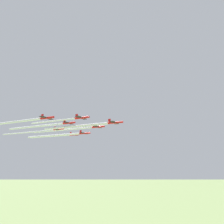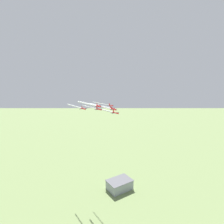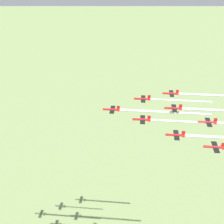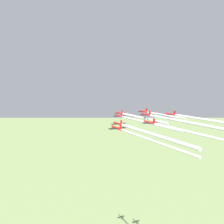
{
  "view_description": "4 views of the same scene",
  "coord_description": "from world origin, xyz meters",
  "px_view_note": "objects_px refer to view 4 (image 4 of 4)",
  "views": [
    {
      "loc": [
        69.68,
        -6.3,
        104.04
      ],
      "look_at": [
        -8.44,
        -45.18,
        128.43
      ],
      "focal_mm": 28.0,
      "sensor_mm": 36.0,
      "label": 1
    },
    {
      "loc": [
        77.36,
        89.72,
        154.3
      ],
      "look_at": [
        -13.4,
        -50.55,
        124.45
      ],
      "focal_mm": 28.0,
      "sensor_mm": 36.0,
      "label": 2
    },
    {
      "loc": [
        -152.71,
        -66.28,
        202.8
      ],
      "look_at": [
        -14.05,
        -46.46,
        122.37
      ],
      "focal_mm": 50.0,
      "sensor_mm": 36.0,
      "label": 3
    },
    {
      "loc": [
        -82.6,
        -182.23,
        142.58
      ],
      "look_at": [
        -21.8,
        -49.03,
        125.44
      ],
      "focal_mm": 35.0,
      "sensor_mm": 36.0,
      "label": 4
    }
  ],
  "objects_px": {
    "jet_1": "(119,116)",
    "jet_0": "(120,113)",
    "jet_6": "(117,128)",
    "jet_4": "(146,115)",
    "jet_2": "(144,111)",
    "jet_3": "(118,124)",
    "jet_5": "(171,114)",
    "jet_7": "(150,122)"
  },
  "relations": [
    {
      "from": "jet_7",
      "to": "jet_0",
      "type": "bearing_deg",
      "value": 78.91
    },
    {
      "from": "jet_5",
      "to": "jet_6",
      "type": "bearing_deg",
      "value": -161.22
    },
    {
      "from": "jet_6",
      "to": "jet_7",
      "type": "distance_m",
      "value": 18.37
    },
    {
      "from": "jet_1",
      "to": "jet_3",
      "type": "distance_m",
      "value": 18.17
    },
    {
      "from": "jet_0",
      "to": "jet_4",
      "type": "height_order",
      "value": "jet_4"
    },
    {
      "from": "jet_7",
      "to": "jet_1",
      "type": "bearing_deg",
      "value": 90.0
    },
    {
      "from": "jet_1",
      "to": "jet_7",
      "type": "height_order",
      "value": "jet_7"
    },
    {
      "from": "jet_3",
      "to": "jet_5",
      "type": "distance_m",
      "value": 36.8
    },
    {
      "from": "jet_3",
      "to": "jet_2",
      "type": "bearing_deg",
      "value": 29.54
    },
    {
      "from": "jet_2",
      "to": "jet_6",
      "type": "distance_m",
      "value": 48.2
    },
    {
      "from": "jet_3",
      "to": "jet_4",
      "type": "distance_m",
      "value": 18.73
    },
    {
      "from": "jet_4",
      "to": "jet_7",
      "type": "height_order",
      "value": "jet_4"
    },
    {
      "from": "jet_0",
      "to": "jet_6",
      "type": "bearing_deg",
      "value": -120.47
    },
    {
      "from": "jet_5",
      "to": "jet_6",
      "type": "distance_m",
      "value": 48.46
    },
    {
      "from": "jet_2",
      "to": "jet_3",
      "type": "bearing_deg",
      "value": -150.46
    },
    {
      "from": "jet_2",
      "to": "jet_6",
      "type": "height_order",
      "value": "jet_2"
    },
    {
      "from": "jet_4",
      "to": "jet_2",
      "type": "bearing_deg",
      "value": 59.53
    },
    {
      "from": "jet_6",
      "to": "jet_4",
      "type": "bearing_deg",
      "value": 29.54
    },
    {
      "from": "jet_5",
      "to": "jet_2",
      "type": "bearing_deg",
      "value": 120.47
    },
    {
      "from": "jet_1",
      "to": "jet_3",
      "type": "bearing_deg",
      "value": -120.47
    },
    {
      "from": "jet_1",
      "to": "jet_4",
      "type": "bearing_deg",
      "value": -59.53
    },
    {
      "from": "jet_0",
      "to": "jet_6",
      "type": "distance_m",
      "value": 54.25
    },
    {
      "from": "jet_2",
      "to": "jet_7",
      "type": "distance_m",
      "value": 36.19
    },
    {
      "from": "jet_1",
      "to": "jet_0",
      "type": "bearing_deg",
      "value": 59.53
    },
    {
      "from": "jet_4",
      "to": "jet_5",
      "type": "height_order",
      "value": "jet_4"
    },
    {
      "from": "jet_2",
      "to": "jet_5",
      "type": "height_order",
      "value": "jet_2"
    },
    {
      "from": "jet_4",
      "to": "jet_6",
      "type": "bearing_deg",
      "value": -150.46
    },
    {
      "from": "jet_0",
      "to": "jet_4",
      "type": "relative_size",
      "value": 1.0
    },
    {
      "from": "jet_1",
      "to": "jet_5",
      "type": "relative_size",
      "value": 1.0
    },
    {
      "from": "jet_5",
      "to": "jet_4",
      "type": "bearing_deg",
      "value": 180.0
    },
    {
      "from": "jet_0",
      "to": "jet_5",
      "type": "height_order",
      "value": "jet_5"
    },
    {
      "from": "jet_5",
      "to": "jet_3",
      "type": "bearing_deg",
      "value": -180.0
    },
    {
      "from": "jet_4",
      "to": "jet_7",
      "type": "distance_m",
      "value": 18.15
    },
    {
      "from": "jet_3",
      "to": "jet_7",
      "type": "distance_m",
      "value": 18.22
    },
    {
      "from": "jet_2",
      "to": "jet_3",
      "type": "xyz_separation_m",
      "value": [
        -26.79,
        -16.79,
        -3.61
      ]
    },
    {
      "from": "jet_0",
      "to": "jet_7",
      "type": "distance_m",
      "value": 47.65
    },
    {
      "from": "jet_4",
      "to": "jet_6",
      "type": "xyz_separation_m",
      "value": [
        -26.79,
        -16.79,
        -2.8
      ]
    },
    {
      "from": "jet_3",
      "to": "jet_6",
      "type": "height_order",
      "value": "jet_6"
    },
    {
      "from": "jet_4",
      "to": "jet_5",
      "type": "relative_size",
      "value": 1.0
    },
    {
      "from": "jet_3",
      "to": "jet_4",
      "type": "xyz_separation_m",
      "value": [
        18.32,
        0.81,
        3.84
      ]
    },
    {
      "from": "jet_6",
      "to": "jet_7",
      "type": "height_order",
      "value": "jet_7"
    },
    {
      "from": "jet_0",
      "to": "jet_2",
      "type": "xyz_separation_m",
      "value": [
        9.85,
        -15.16,
        2.23
      ]
    }
  ]
}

